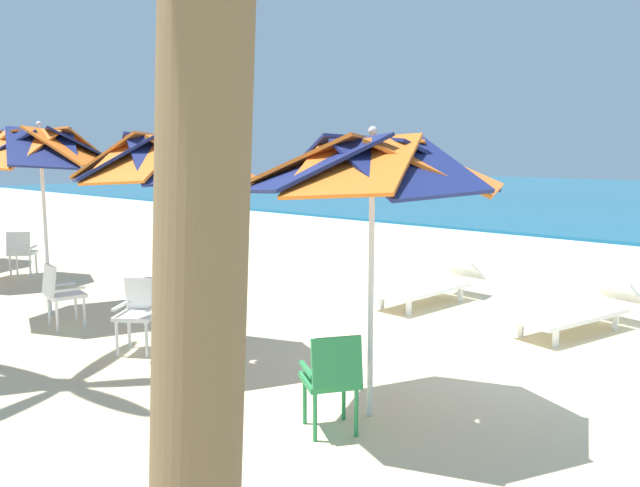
# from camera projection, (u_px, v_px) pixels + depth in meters

# --- Properties ---
(ground_plane) EXTENTS (80.00, 80.00, 0.00)m
(ground_plane) POSITION_uv_depth(u_px,v_px,m) (532.00, 351.00, 7.60)
(ground_plane) COLOR beige
(beach_umbrella_0) EXTENTS (2.27, 2.27, 2.55)m
(beach_umbrella_0) POSITION_uv_depth(u_px,v_px,m) (372.00, 167.00, 5.45)
(beach_umbrella_0) COLOR silver
(beach_umbrella_0) RESTS_ON ground
(plastic_chair_0) EXTENTS (0.63, 0.61, 0.87)m
(plastic_chair_0) POSITION_uv_depth(u_px,v_px,m) (332.00, 376.00, 5.33)
(plastic_chair_0) COLOR #2D8C4C
(plastic_chair_0) RESTS_ON ground
(beach_umbrella_1) EXTENTS (2.02, 2.02, 2.63)m
(beach_umbrella_1) POSITION_uv_depth(u_px,v_px,m) (163.00, 160.00, 7.04)
(beach_umbrella_1) COLOR silver
(beach_umbrella_1) RESTS_ON ground
(plastic_chair_1) EXTENTS (0.62, 0.63, 0.87)m
(plastic_chair_1) POSITION_uv_depth(u_px,v_px,m) (139.00, 310.00, 7.57)
(plastic_chair_1) COLOR white
(plastic_chair_1) RESTS_ON ground
(beach_umbrella_2) EXTENTS (2.20, 2.20, 2.75)m
(beach_umbrella_2) POSITION_uv_depth(u_px,v_px,m) (41.00, 150.00, 8.93)
(beach_umbrella_2) COLOR silver
(beach_umbrella_2) RESTS_ON ground
(plastic_chair_2) EXTENTS (0.51, 0.53, 0.87)m
(plastic_chair_2) POSITION_uv_depth(u_px,v_px,m) (60.00, 292.00, 8.54)
(plastic_chair_2) COLOR white
(plastic_chair_2) RESTS_ON ground
(plastic_chair_4) EXTENTS (0.63, 0.63, 0.87)m
(plastic_chair_4) POSITION_uv_depth(u_px,v_px,m) (21.00, 251.00, 12.04)
(plastic_chair_4) COLOR white
(plastic_chair_4) RESTS_ON ground
(sun_lounger_1) EXTENTS (1.10, 2.23, 0.62)m
(sun_lounger_1) POSITION_uv_depth(u_px,v_px,m) (579.00, 310.00, 8.42)
(sun_lounger_1) COLOR white
(sun_lounger_1) RESTS_ON ground
(sun_lounger_2) EXTENTS (0.80, 2.19, 0.62)m
(sun_lounger_2) POSITION_uv_depth(u_px,v_px,m) (431.00, 285.00, 9.99)
(sun_lounger_2) COLOR white
(sun_lounger_2) RESTS_ON ground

